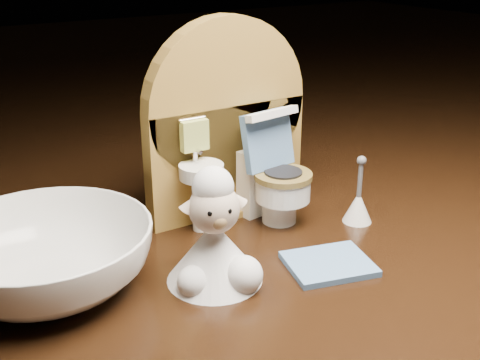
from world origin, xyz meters
name	(u,v)px	position (x,y,z in m)	size (l,w,h in m)	color
backdrop_panel	(226,131)	(0.00, 0.06, 0.07)	(0.13, 0.05, 0.15)	olive
toy_toilet	(273,180)	(0.02, 0.04, 0.03)	(0.05, 0.06, 0.09)	white
bath_mat	(329,264)	(0.01, -0.05, 0.00)	(0.05, 0.04, 0.00)	#557EB2
toilet_brush	(358,205)	(0.07, 0.00, 0.01)	(0.02, 0.02, 0.05)	white
plush_lamb	(215,243)	(-0.06, -0.02, 0.03)	(0.06, 0.06, 0.08)	white
ceramic_bowl	(47,258)	(-0.15, 0.03, 0.02)	(0.13, 0.13, 0.04)	white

